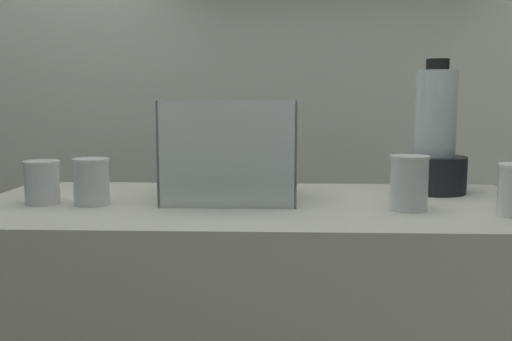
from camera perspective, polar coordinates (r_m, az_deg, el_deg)
name	(u,v)px	position (r m, az deg, el deg)	size (l,w,h in m)	color
back_wall_unit	(266,68)	(2.19, 0.98, 10.03)	(2.60, 0.24, 2.50)	silver
carrot_display_bin	(232,170)	(1.49, -2.38, 0.07)	(0.33, 0.25, 0.25)	white
blender_pitcher	(435,144)	(1.66, 17.14, 2.49)	(0.18, 0.18, 0.36)	black
juice_cup_pomegranate_far_left	(42,185)	(1.52, -20.25, -1.33)	(0.09, 0.09, 0.11)	white
juice_cup_beet_left	(91,183)	(1.47, -15.87, -1.23)	(0.09, 0.09, 0.11)	white
juice_cup_pomegranate_middle	(409,185)	(1.39, 14.80, -1.42)	(0.09, 0.09, 0.13)	white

